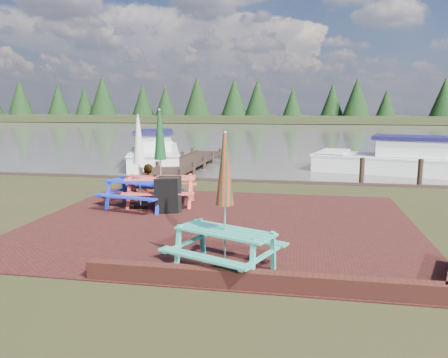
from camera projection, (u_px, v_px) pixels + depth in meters
name	position (u px, v px, depth m)	size (l,w,h in m)	color
ground	(212.00, 236.00, 9.39)	(120.00, 120.00, 0.00)	black
paving	(221.00, 223.00, 10.36)	(9.00, 7.50, 0.02)	#391412
brick_wall	(318.00, 280.00, 6.64)	(6.21, 1.79, 0.30)	#4C1E16
water	(285.00, 132.00, 45.28)	(120.00, 60.00, 0.02)	#434139
far_treeline	(293.00, 102.00, 72.87)	(120.00, 10.00, 8.10)	black
picnic_table_teal	(225.00, 224.00, 7.30)	(2.13, 2.03, 2.34)	teal
picnic_table_red	(161.00, 173.00, 12.13)	(2.22, 2.05, 2.66)	#DC4838
picnic_table_blue	(140.00, 177.00, 11.75)	(2.13, 1.98, 2.52)	#192CC0
chalkboard	(168.00, 195.00, 11.23)	(0.63, 0.69, 0.96)	black
jetty	(189.00, 162.00, 20.92)	(1.76, 9.08, 1.00)	black
boat_jetty	(155.00, 154.00, 21.92)	(4.25, 7.11, 1.95)	silver
boat_near	(395.00, 161.00, 19.28)	(7.10, 3.95, 1.82)	silver
person	(148.00, 164.00, 14.20)	(0.65, 0.42, 1.78)	gray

